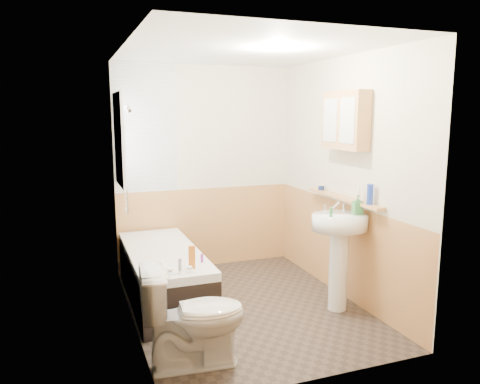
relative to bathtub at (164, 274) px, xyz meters
name	(u,v)px	position (x,y,z in m)	size (l,w,h in m)	color
floor	(245,307)	(0.73, -0.47, -0.28)	(2.80, 2.80, 0.00)	#2C241F
ceiling	(246,50)	(0.73, -0.47, 2.22)	(2.80, 2.80, 0.00)	white
wall_back	(205,168)	(0.73, 0.94, 0.97)	(2.20, 0.02, 2.50)	beige
wall_front	(319,213)	(0.73, -1.88, 0.97)	(2.20, 0.02, 2.50)	beige
wall_left	(128,191)	(-0.38, -0.47, 0.97)	(0.02, 2.80, 2.50)	beige
wall_right	(344,179)	(1.84, -0.47, 0.97)	(0.02, 2.80, 2.50)	beige
wainscot_right	(340,248)	(1.82, -0.47, 0.22)	(0.01, 2.80, 1.00)	tan
wainscot_front	(314,315)	(0.73, -1.85, 0.22)	(2.20, 0.01, 1.00)	tan
wainscot_back	(206,227)	(0.73, 0.92, 0.22)	(2.20, 0.01, 1.00)	tan
tile_cladding_left	(131,191)	(-0.36, -0.47, 0.97)	(0.01, 2.80, 2.50)	white
tile_return_back	(145,128)	(0.01, 0.92, 1.47)	(0.75, 0.01, 1.50)	white
window	(120,140)	(-0.33, 0.48, 1.37)	(0.03, 0.79, 0.99)	white
bathtub	(164,274)	(0.00, 0.00, 0.00)	(0.70, 1.75, 0.68)	black
shower_riser	(126,141)	(-0.31, 0.21, 1.36)	(0.11, 0.09, 1.29)	silver
toilet	(194,317)	(-0.03, -1.35, 0.11)	(0.45, 0.80, 0.78)	white
sink	(339,242)	(1.57, -0.83, 0.41)	(0.56, 0.46, 1.08)	white
pine_shelf	(343,198)	(1.77, -0.57, 0.79)	(0.10, 1.26, 0.03)	tan
medicine_cabinet	(345,120)	(1.74, -0.59, 1.58)	(0.16, 0.64, 0.58)	tan
foam_can	(370,194)	(1.77, -1.01, 0.90)	(0.06, 0.06, 0.19)	#19339E
green_bottle	(359,191)	(1.77, -0.84, 0.91)	(0.04, 0.04, 0.21)	silver
black_jar	(321,188)	(1.77, -0.12, 0.82)	(0.07, 0.07, 0.04)	navy
soap_bottle	(357,210)	(1.72, -0.89, 0.73)	(0.08, 0.19, 0.09)	#388447
clear_bottle	(331,212)	(1.43, -0.90, 0.73)	(0.03, 0.03, 0.09)	#388447
blue_gel	(192,257)	(0.14, -0.67, 0.36)	(0.06, 0.04, 0.21)	orange
cream_jar	(154,271)	(-0.22, -0.70, 0.29)	(0.09, 0.09, 0.06)	silver
orange_bottle	(202,258)	(0.27, -0.53, 0.30)	(0.03, 0.03, 0.08)	purple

